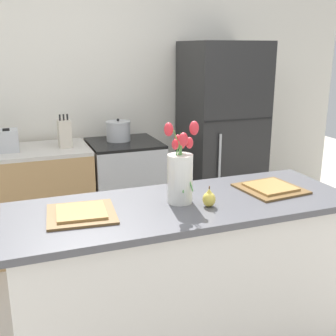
{
  "coord_description": "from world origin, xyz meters",
  "views": [
    {
      "loc": [
        -0.81,
        -1.89,
        1.67
      ],
      "look_at": [
        0.0,
        0.25,
        1.02
      ],
      "focal_mm": 45.0,
      "sensor_mm": 36.0,
      "label": 1
    }
  ],
  "objects_px": {
    "pear_figurine": "(209,198)",
    "plate_setting_left": "(81,213)",
    "knife_block": "(65,134)",
    "flower_vase": "(180,171)",
    "cooking_pot": "(118,131)",
    "stove_range": "(125,190)",
    "refrigerator": "(221,136)",
    "plate_setting_right": "(270,188)",
    "toaster": "(1,141)"
  },
  "relations": [
    {
      "from": "flower_vase",
      "to": "knife_block",
      "type": "relative_size",
      "value": 1.61
    },
    {
      "from": "plate_setting_left",
      "to": "toaster",
      "type": "relative_size",
      "value": 1.26
    },
    {
      "from": "flower_vase",
      "to": "plate_setting_left",
      "type": "relative_size",
      "value": 1.24
    },
    {
      "from": "stove_range",
      "to": "plate_setting_right",
      "type": "height_order",
      "value": "plate_setting_right"
    },
    {
      "from": "plate_setting_left",
      "to": "stove_range",
      "type": "bearing_deg",
      "value": 68.19
    },
    {
      "from": "refrigerator",
      "to": "knife_block",
      "type": "xyz_separation_m",
      "value": [
        -1.45,
        -0.02,
        0.13
      ]
    },
    {
      "from": "plate_setting_right",
      "to": "plate_setting_left",
      "type": "bearing_deg",
      "value": 180.0
    },
    {
      "from": "plate_setting_right",
      "to": "stove_range",
      "type": "bearing_deg",
      "value": 105.31
    },
    {
      "from": "plate_setting_right",
      "to": "cooking_pot",
      "type": "height_order",
      "value": "cooking_pot"
    },
    {
      "from": "flower_vase",
      "to": "knife_block",
      "type": "distance_m",
      "value": 1.61
    },
    {
      "from": "refrigerator",
      "to": "toaster",
      "type": "xyz_separation_m",
      "value": [
        -1.94,
        -0.01,
        0.11
      ]
    },
    {
      "from": "flower_vase",
      "to": "toaster",
      "type": "height_order",
      "value": "flower_vase"
    },
    {
      "from": "plate_setting_right",
      "to": "toaster",
      "type": "xyz_separation_m",
      "value": [
        -1.43,
        1.57,
        0.06
      ]
    },
    {
      "from": "toaster",
      "to": "knife_block",
      "type": "bearing_deg",
      "value": -1.12
    },
    {
      "from": "refrigerator",
      "to": "flower_vase",
      "type": "relative_size",
      "value": 3.99
    },
    {
      "from": "toaster",
      "to": "refrigerator",
      "type": "bearing_deg",
      "value": 0.36
    },
    {
      "from": "stove_range",
      "to": "plate_setting_right",
      "type": "relative_size",
      "value": 2.53
    },
    {
      "from": "stove_range",
      "to": "knife_block",
      "type": "relative_size",
      "value": 3.3
    },
    {
      "from": "stove_range",
      "to": "plate_setting_left",
      "type": "distance_m",
      "value": 1.77
    },
    {
      "from": "plate_setting_right",
      "to": "flower_vase",
      "type": "bearing_deg",
      "value": -179.69
    },
    {
      "from": "refrigerator",
      "to": "flower_vase",
      "type": "bearing_deg",
      "value": -124.1
    },
    {
      "from": "pear_figurine",
      "to": "plate_setting_left",
      "type": "distance_m",
      "value": 0.64
    },
    {
      "from": "pear_figurine",
      "to": "plate_setting_left",
      "type": "xyz_separation_m",
      "value": [
        -0.62,
        0.11,
        -0.03
      ]
    },
    {
      "from": "plate_setting_right",
      "to": "knife_block",
      "type": "xyz_separation_m",
      "value": [
        -0.94,
        1.56,
        0.09
      ]
    },
    {
      "from": "pear_figurine",
      "to": "flower_vase",
      "type": "bearing_deg",
      "value": 136.38
    },
    {
      "from": "pear_figurine",
      "to": "stove_range",
      "type": "bearing_deg",
      "value": 89.71
    },
    {
      "from": "stove_range",
      "to": "plate_setting_left",
      "type": "xyz_separation_m",
      "value": [
        -0.63,
        -1.58,
        0.47
      ]
    },
    {
      "from": "plate_setting_right",
      "to": "knife_block",
      "type": "height_order",
      "value": "knife_block"
    },
    {
      "from": "knife_block",
      "to": "cooking_pot",
      "type": "bearing_deg",
      "value": 9.74
    },
    {
      "from": "plate_setting_right",
      "to": "toaster",
      "type": "height_order",
      "value": "toaster"
    },
    {
      "from": "stove_range",
      "to": "refrigerator",
      "type": "height_order",
      "value": "refrigerator"
    },
    {
      "from": "refrigerator",
      "to": "toaster",
      "type": "height_order",
      "value": "refrigerator"
    },
    {
      "from": "flower_vase",
      "to": "toaster",
      "type": "xyz_separation_m",
      "value": [
        -0.87,
        1.57,
        -0.09
      ]
    },
    {
      "from": "plate_setting_right",
      "to": "cooking_pot",
      "type": "distance_m",
      "value": 1.71
    },
    {
      "from": "flower_vase",
      "to": "plate_setting_right",
      "type": "height_order",
      "value": "flower_vase"
    },
    {
      "from": "toaster",
      "to": "flower_vase",
      "type": "bearing_deg",
      "value": -61.04
    },
    {
      "from": "refrigerator",
      "to": "plate_setting_right",
      "type": "distance_m",
      "value": 1.66
    },
    {
      "from": "refrigerator",
      "to": "cooking_pot",
      "type": "height_order",
      "value": "refrigerator"
    },
    {
      "from": "refrigerator",
      "to": "cooking_pot",
      "type": "xyz_separation_m",
      "value": [
        -0.98,
        0.06,
        0.11
      ]
    },
    {
      "from": "pear_figurine",
      "to": "plate_setting_left",
      "type": "bearing_deg",
      "value": 169.82
    },
    {
      "from": "toaster",
      "to": "pear_figurine",
      "type": "bearing_deg",
      "value": -59.64
    },
    {
      "from": "stove_range",
      "to": "refrigerator",
      "type": "bearing_deg",
      "value": 0.04
    },
    {
      "from": "plate_setting_right",
      "to": "cooking_pot",
      "type": "bearing_deg",
      "value": 105.84
    },
    {
      "from": "knife_block",
      "to": "flower_vase",
      "type": "bearing_deg",
      "value": -76.34
    },
    {
      "from": "stove_range",
      "to": "knife_block",
      "type": "distance_m",
      "value": 0.75
    },
    {
      "from": "flower_vase",
      "to": "plate_setting_left",
      "type": "height_order",
      "value": "flower_vase"
    },
    {
      "from": "pear_figurine",
      "to": "toaster",
      "type": "bearing_deg",
      "value": 120.36
    },
    {
      "from": "cooking_pot",
      "to": "refrigerator",
      "type": "bearing_deg",
      "value": -3.43
    },
    {
      "from": "flower_vase",
      "to": "plate_setting_right",
      "type": "relative_size",
      "value": 1.24
    },
    {
      "from": "toaster",
      "to": "knife_block",
      "type": "xyz_separation_m",
      "value": [
        0.49,
        -0.01,
        0.03
      ]
    }
  ]
}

